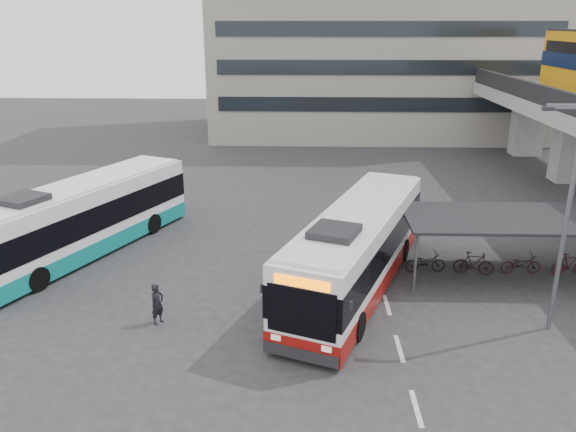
{
  "coord_description": "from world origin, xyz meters",
  "views": [
    {
      "loc": [
        -0.64,
        -19.0,
        10.08
      ],
      "look_at": [
        -1.38,
        4.37,
        2.0
      ],
      "focal_mm": 35.0,
      "sensor_mm": 36.0,
      "label": 1
    }
  ],
  "objects_px": {
    "pedestrian": "(157,304)",
    "lamp_post": "(565,208)",
    "bus_teal": "(83,219)",
    "bus_main": "(357,249)"
  },
  "relations": [
    {
      "from": "bus_main",
      "to": "bus_teal",
      "type": "distance_m",
      "value": 12.59
    },
    {
      "from": "bus_teal",
      "to": "lamp_post",
      "type": "relative_size",
      "value": 1.54
    },
    {
      "from": "bus_main",
      "to": "lamp_post",
      "type": "bearing_deg",
      "value": -4.46
    },
    {
      "from": "bus_main",
      "to": "bus_teal",
      "type": "height_order",
      "value": "bus_teal"
    },
    {
      "from": "bus_teal",
      "to": "lamp_post",
      "type": "bearing_deg",
      "value": 4.92
    },
    {
      "from": "bus_teal",
      "to": "pedestrian",
      "type": "distance_m",
      "value": 8.1
    },
    {
      "from": "bus_teal",
      "to": "lamp_post",
      "type": "height_order",
      "value": "lamp_post"
    },
    {
      "from": "bus_main",
      "to": "lamp_post",
      "type": "distance_m",
      "value": 7.56
    },
    {
      "from": "pedestrian",
      "to": "lamp_post",
      "type": "xyz_separation_m",
      "value": [
        13.55,
        0.07,
        3.67
      ]
    },
    {
      "from": "bus_teal",
      "to": "lamp_post",
      "type": "xyz_separation_m",
      "value": [
        18.5,
        -6.28,
        2.78
      ]
    }
  ]
}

